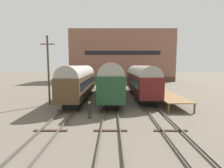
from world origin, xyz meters
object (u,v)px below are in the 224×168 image
(bench, at_px, (160,88))
(person_worker, at_px, (90,108))
(train_car_green, at_px, (112,78))
(utility_pole, at_px, (49,70))
(train_car_brown, at_px, (80,80))
(train_car_maroon, at_px, (141,79))

(bench, distance_m, person_worker, 13.55)
(train_car_green, distance_m, utility_pole, 9.46)
(train_car_green, height_order, train_car_brown, train_car_green)
(train_car_green, distance_m, train_car_maroon, 4.74)
(train_car_green, relative_size, train_car_maroon, 1.15)
(bench, bearing_deg, train_car_maroon, 145.94)
(person_worker, bearing_deg, bench, 46.80)
(train_car_maroon, distance_m, bench, 3.32)
(train_car_brown, bearing_deg, person_worker, -74.12)
(person_worker, bearing_deg, train_car_maroon, 59.88)
(train_car_green, relative_size, person_worker, 11.29)
(train_car_brown, height_order, utility_pole, utility_pole)
(bench, bearing_deg, utility_pole, -165.37)
(train_car_maroon, relative_size, bench, 11.74)
(train_car_green, relative_size, train_car_brown, 1.22)
(train_car_maroon, height_order, bench, train_car_maroon)
(train_car_maroon, height_order, person_worker, train_car_maroon)
(train_car_brown, height_order, bench, train_car_brown)
(utility_pole, bearing_deg, bench, 14.63)
(train_car_maroon, relative_size, person_worker, 9.79)
(bench, height_order, utility_pole, utility_pole)
(person_worker, xyz_separation_m, utility_pole, (-5.91, 5.90, 3.54))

